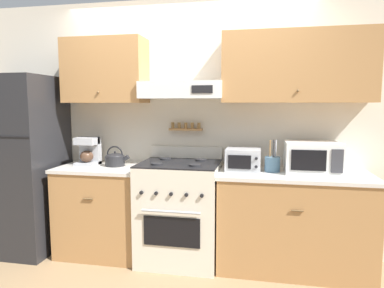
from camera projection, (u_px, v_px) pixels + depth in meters
The scene contains 11 objects.
ground_plane at pixel (172, 274), 3.05m from camera, with size 16.00×16.00×0.00m, color #937551.
wall_back at pixel (196, 110), 3.44m from camera, with size 5.20×0.46×2.55m.
counter_left at pixel (104, 209), 3.46m from camera, with size 0.84×0.63×0.89m.
counter_right at pixel (293, 221), 3.11m from camera, with size 1.35×0.63×0.89m.
stove_range at pixel (180, 211), 3.28m from camera, with size 0.74×0.67×1.07m.
refrigerator at pixel (18, 164), 3.52m from camera, with size 0.81×0.73×1.78m.
tea_kettle at pixel (115, 159), 3.42m from camera, with size 0.25×0.20×0.20m.
coffee_maker at pixel (89, 151), 3.49m from camera, with size 0.21×0.21×0.28m.
microwave at pixel (312, 157), 3.07m from camera, with size 0.48×0.36×0.28m.
utensil_crock at pixel (272, 164), 3.13m from camera, with size 0.14×0.14×0.29m.
toaster_oven at pixel (243, 160), 3.17m from camera, with size 0.32×0.29×0.20m.
Camera 1 is at (0.72, -2.81, 1.50)m, focal length 32.00 mm.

